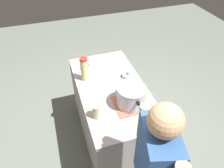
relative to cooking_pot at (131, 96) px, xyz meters
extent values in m
plane|color=slate|center=(-0.29, -0.10, -1.00)|extent=(8.00, 8.00, 0.00)
cube|color=#9F9590|center=(-0.29, -0.10, -0.56)|extent=(1.34, 0.71, 0.89)
cube|color=#B55D46|center=(0.00, 0.00, -0.11)|extent=(0.30, 0.32, 0.01)
cylinder|color=#B7B7BC|center=(0.00, 0.00, -0.01)|extent=(0.28, 0.28, 0.20)
torus|color=#99999E|center=(0.00, 0.00, 0.09)|extent=(0.28, 0.28, 0.01)
cube|color=black|center=(-0.16, 0.00, 0.05)|extent=(0.04, 0.02, 0.02)
cube|color=black|center=(0.16, 0.00, 0.05)|extent=(0.04, 0.02, 0.02)
cylinder|color=#E2EE91|center=(-0.52, -0.34, 0.02)|extent=(0.08, 0.08, 0.26)
cylinder|color=red|center=(-0.52, -0.34, 0.16)|extent=(0.09, 0.09, 0.02)
ellipsoid|color=yellow|center=(-0.50, -0.34, 0.08)|extent=(0.04, 0.04, 0.01)
cylinder|color=beige|center=(0.05, -0.35, -0.05)|extent=(0.08, 0.08, 0.13)
cylinder|color=#B2AD99|center=(0.05, -0.35, 0.02)|extent=(0.09, 0.09, 0.01)
cylinder|color=silver|center=(0.23, 0.15, -0.09)|extent=(0.10, 0.10, 0.04)
ellipsoid|color=#2D812A|center=(0.23, 0.16, -0.07)|extent=(0.04, 0.04, 0.04)
ellipsoid|color=#327237|center=(0.23, 0.15, -0.07)|extent=(0.05, 0.05, 0.05)
ellipsoid|color=#23682E|center=(0.24, 0.15, -0.06)|extent=(0.05, 0.05, 0.06)
cylinder|color=silver|center=(-0.41, 0.12, -0.09)|extent=(0.10, 0.10, 0.05)
ellipsoid|color=#2F6A1A|center=(-0.39, 0.12, -0.07)|extent=(0.04, 0.04, 0.04)
ellipsoid|color=#3A7123|center=(-0.40, 0.12, -0.06)|extent=(0.04, 0.04, 0.04)
cylinder|color=silver|center=(-0.70, -0.28, -0.09)|extent=(0.12, 0.12, 0.05)
ellipsoid|color=#276C30|center=(-0.70, -0.26, -0.07)|extent=(0.04, 0.04, 0.05)
ellipsoid|color=#247236|center=(-0.68, -0.29, -0.06)|extent=(0.05, 0.05, 0.06)
cube|color=#31568E|center=(0.72, -0.13, 0.12)|extent=(0.38, 0.28, 0.60)
sphere|color=tan|center=(0.72, -0.13, 0.52)|extent=(0.20, 0.20, 0.20)
cylinder|color=tan|center=(0.51, -0.13, 0.27)|extent=(0.08, 0.08, 0.30)
camera|label=1|loc=(1.31, -0.62, 1.37)|focal=33.64mm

